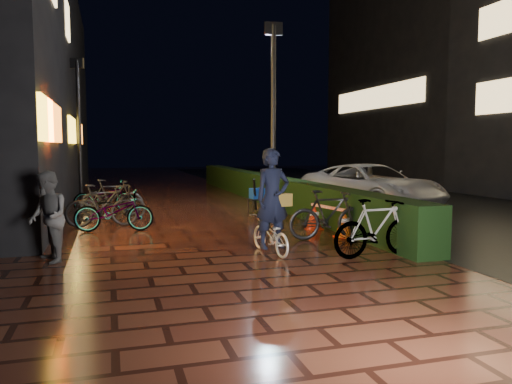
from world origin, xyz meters
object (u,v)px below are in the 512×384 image
object	(u,v)px
van	(371,186)
cyclist	(271,215)
bystander_person	(48,217)
traffic_barrier	(328,220)
cart_assembly	(257,195)

from	to	relation	value
van	cyclist	xyz separation A→B (m)	(-5.39, -5.84, 0.01)
bystander_person	cyclist	xyz separation A→B (m)	(3.99, -0.44, -0.07)
van	traffic_barrier	size ratio (longest dim) A/B	3.27
bystander_person	traffic_barrier	bearing A→B (deg)	83.23
bystander_person	cyclist	size ratio (longest dim) A/B	0.81
cyclist	cart_assembly	xyz separation A→B (m)	(1.44, 5.81, -0.19)
bystander_person	traffic_barrier	distance (m)	6.18
bystander_person	traffic_barrier	size ratio (longest dim) A/B	1.01
traffic_barrier	cart_assembly	size ratio (longest dim) A/B	1.48
bystander_person	van	distance (m)	10.82
van	cart_assembly	xyz separation A→B (m)	(-3.95, -0.03, -0.18)
bystander_person	cyclist	bearing A→B (deg)	64.05
traffic_barrier	cart_assembly	world-z (taller)	cart_assembly
van	cyclist	size ratio (longest dim) A/B	2.61
van	traffic_barrier	world-z (taller)	van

